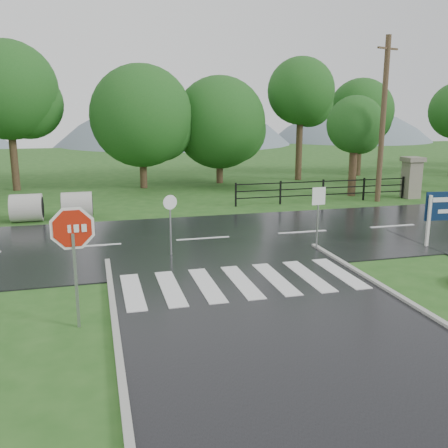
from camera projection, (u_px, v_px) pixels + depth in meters
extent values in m
plane|color=#26541C|center=(320.00, 373.00, 9.16)|extent=(120.00, 120.00, 0.00)
cube|color=black|center=(203.00, 240.00, 18.59)|extent=(90.00, 8.00, 0.04)
cube|color=silver|center=(133.00, 291.00, 13.12)|extent=(0.50, 2.80, 0.02)
cube|color=silver|center=(170.00, 288.00, 13.36)|extent=(0.50, 2.80, 0.02)
cube|color=silver|center=(207.00, 285.00, 13.61)|extent=(0.50, 2.80, 0.02)
cube|color=silver|center=(242.00, 282.00, 13.86)|extent=(0.50, 2.80, 0.02)
cube|color=silver|center=(276.00, 279.00, 14.11)|extent=(0.50, 2.80, 0.02)
cube|color=silver|center=(308.00, 276.00, 14.36)|extent=(0.50, 2.80, 0.02)
cube|color=silver|center=(340.00, 273.00, 14.61)|extent=(0.50, 2.80, 0.02)
cube|color=gray|center=(411.00, 180.00, 27.26)|extent=(0.80, 0.80, 2.00)
cube|color=#6B6659|center=(413.00, 159.00, 27.01)|extent=(1.00, 1.00, 0.24)
cube|color=black|center=(323.00, 195.00, 26.08)|extent=(9.50, 0.05, 0.05)
cube|color=black|center=(323.00, 188.00, 26.00)|extent=(9.50, 0.05, 0.05)
cube|color=black|center=(323.00, 181.00, 25.93)|extent=(9.50, 0.05, 0.05)
cube|color=black|center=(236.00, 195.00, 24.86)|extent=(0.08, 0.08, 1.20)
cube|color=black|center=(403.00, 187.00, 27.22)|extent=(0.08, 0.08, 1.20)
sphere|color=slate|center=(178.00, 257.00, 76.27)|extent=(48.00, 48.00, 48.00)
sphere|color=slate|center=(345.00, 220.00, 82.28)|extent=(36.00, 36.00, 36.00)
cylinder|color=#9E9B93|center=(27.00, 208.00, 21.50)|extent=(1.30, 1.20, 1.20)
cylinder|color=#9E9B93|center=(77.00, 206.00, 22.03)|extent=(1.30, 1.20, 1.20)
cube|color=#939399|center=(76.00, 281.00, 10.87)|extent=(0.06, 0.06, 2.15)
cylinder|color=white|center=(72.00, 228.00, 10.62)|extent=(1.29, 0.10, 1.29)
cylinder|color=#B61D0C|center=(72.00, 229.00, 10.61)|extent=(1.12, 0.10, 1.12)
cube|color=silver|center=(429.00, 221.00, 17.38)|extent=(0.10, 0.10, 1.86)
cube|color=#939399|center=(317.00, 221.00, 16.92)|extent=(0.04, 0.04, 2.07)
cube|color=white|center=(319.00, 196.00, 16.71)|extent=(0.49, 0.05, 0.60)
cylinder|color=#939399|center=(171.00, 228.00, 16.29)|extent=(0.06, 0.06, 1.91)
cylinder|color=white|center=(170.00, 202.00, 16.07)|extent=(0.47, 0.15, 0.48)
cylinder|color=#473523|center=(383.00, 121.00, 25.50)|extent=(0.28, 0.28, 8.36)
cube|color=brown|center=(388.00, 48.00, 24.71)|extent=(1.43, 0.58, 0.09)
cylinder|color=#3D2B1C|center=(353.00, 166.00, 27.84)|extent=(0.46, 0.46, 3.30)
sphere|color=#174B17|center=(355.00, 124.00, 27.32)|extent=(3.12, 3.12, 3.12)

